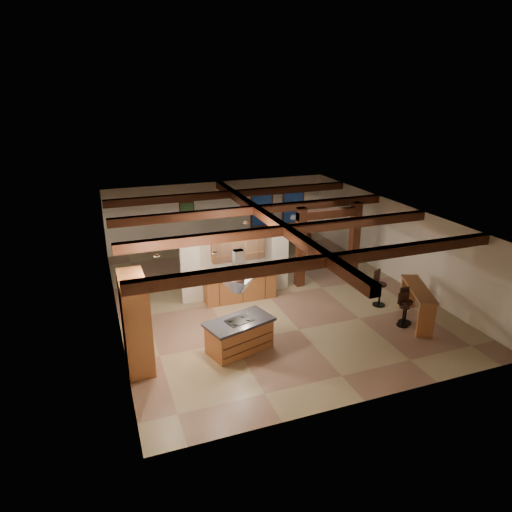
{
  "coord_description": "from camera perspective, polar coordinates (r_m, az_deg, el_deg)",
  "views": [
    {
      "loc": [
        -5.34,
        -13.27,
        6.76
      ],
      "look_at": [
        -0.28,
        0.5,
        1.35
      ],
      "focal_mm": 32.0,
      "sensor_mm": 36.0,
      "label": 1
    }
  ],
  "objects": [
    {
      "name": "partition_wall",
      "position": [
        15.51,
        -2.5,
        -1.17
      ],
      "size": [
        3.8,
        0.18,
        2.2
      ],
      "primitive_type": "cube",
      "color": "silver",
      "rests_on": "ground"
    },
    {
      "name": "back_windows",
      "position": [
        21.51,
        2.72,
        6.08
      ],
      "size": [
        2.7,
        0.07,
        1.7
      ],
      "color": "#3A1F0E",
      "rests_on": "room_walls"
    },
    {
      "name": "pantry_cabinet",
      "position": [
        12.05,
        -14.79,
        -7.95
      ],
      "size": [
        0.67,
        1.6,
        2.4
      ],
      "color": "#A95A36",
      "rests_on": "ground"
    },
    {
      "name": "bar_counter",
      "position": [
        14.73,
        19.53,
        -5.08
      ],
      "size": [
        1.31,
        2.16,
        1.12
      ],
      "color": "#A95A36",
      "rests_on": "ground"
    },
    {
      "name": "ground",
      "position": [
        15.83,
        1.58,
        -5.04
      ],
      "size": [
        12.0,
        12.0,
        0.0
      ],
      "primitive_type": "plane",
      "color": "tan",
      "rests_on": "ground"
    },
    {
      "name": "bar_stool_a",
      "position": [
        14.45,
        17.95,
        -6.4
      ],
      "size": [
        0.36,
        0.37,
        1.02
      ],
      "color": "black",
      "rests_on": "ground"
    },
    {
      "name": "dining_table",
      "position": [
        18.58,
        -0.38,
        -0.0
      ],
      "size": [
        2.09,
        1.57,
        0.65
      ],
      "primitive_type": "imported",
      "rotation": [
        0.0,
        0.0,
        -0.32
      ],
      "color": "#38180E",
      "rests_on": "ground"
    },
    {
      "name": "range_hood",
      "position": [
        11.98,
        -2.17,
        -4.32
      ],
      "size": [
        1.1,
        1.1,
        1.4
      ],
      "color": "silver",
      "rests_on": "room_walls"
    },
    {
      "name": "room_walls",
      "position": [
        15.15,
        1.64,
        1.06
      ],
      "size": [
        12.0,
        12.0,
        12.0
      ],
      "color": "silver",
      "rests_on": "ground"
    },
    {
      "name": "sofa",
      "position": [
        21.23,
        2.92,
        2.42
      ],
      "size": [
        1.96,
        1.16,
        0.54
      ],
      "primitive_type": "imported",
      "rotation": [
        0.0,
        0.0,
        3.4
      ],
      "color": "black",
      "rests_on": "ground"
    },
    {
      "name": "upper_display_cabinet",
      "position": [
        15.08,
        -2.32,
        1.24
      ],
      "size": [
        1.8,
        0.36,
        0.95
      ],
      "color": "#A95A36",
      "rests_on": "partition_wall"
    },
    {
      "name": "framed_art",
      "position": [
        20.23,
        -8.63,
        5.54
      ],
      "size": [
        0.65,
        0.05,
        0.85
      ],
      "color": "#3A1F0E",
      "rests_on": "room_walls"
    },
    {
      "name": "side_table",
      "position": [
        21.66,
        6.2,
        2.66
      ],
      "size": [
        0.42,
        0.42,
        0.52
      ],
      "primitive_type": "cube",
      "rotation": [
        0.0,
        0.0,
        -0.02
      ],
      "color": "#3A1F0E",
      "rests_on": "ground"
    },
    {
      "name": "timber_posts",
      "position": [
        16.62,
        9.04,
        2.5
      ],
      "size": [
        2.5,
        0.3,
        2.9
      ],
      "color": "#3A1F0E",
      "rests_on": "ground"
    },
    {
      "name": "table_lamp",
      "position": [
        21.52,
        6.25,
        3.88
      ],
      "size": [
        0.26,
        0.26,
        0.31
      ],
      "color": "black",
      "rests_on": "side_table"
    },
    {
      "name": "ceiling_beams",
      "position": [
        14.86,
        1.68,
        4.63
      ],
      "size": [
        10.0,
        12.0,
        0.28
      ],
      "color": "#3A1F0E",
      "rests_on": "room_walls"
    },
    {
      "name": "bar_stool_b",
      "position": [
        14.62,
        18.21,
        -5.89
      ],
      "size": [
        0.39,
        0.39,
        1.12
      ],
      "color": "black",
      "rests_on": "ground"
    },
    {
      "name": "bar_stool_c",
      "position": [
        15.5,
        15.14,
        -3.89
      ],
      "size": [
        0.45,
        0.46,
        1.19
      ],
      "color": "black",
      "rests_on": "ground"
    },
    {
      "name": "dining_chairs",
      "position": [
        18.5,
        -0.39,
        0.72
      ],
      "size": [
        2.16,
        2.16,
        1.13
      ],
      "color": "#3A1F0E",
      "rests_on": "ground"
    },
    {
      "name": "back_counter",
      "position": [
        15.41,
        -2.02,
        -3.83
      ],
      "size": [
        2.5,
        0.66,
        0.94
      ],
      "color": "#A95A36",
      "rests_on": "ground"
    },
    {
      "name": "kitchen_island",
      "position": [
        12.59,
        -2.09,
        -9.82
      ],
      "size": [
        2.02,
        1.45,
        0.91
      ],
      "color": "#A95A36",
      "rests_on": "ground"
    },
    {
      "name": "recessed_cans",
      "position": [
        12.31,
        -5.95,
        1.72
      ],
      "size": [
        3.16,
        2.46,
        0.03
      ],
      "color": "silver",
      "rests_on": "room_walls"
    },
    {
      "name": "microwave",
      "position": [
        15.45,
        1.05,
        -1.37
      ],
      "size": [
        0.48,
        0.34,
        0.25
      ],
      "primitive_type": "imported",
      "rotation": [
        0.0,
        0.0,
        3.22
      ],
      "color": "silver",
      "rests_on": "back_counter"
    }
  ]
}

